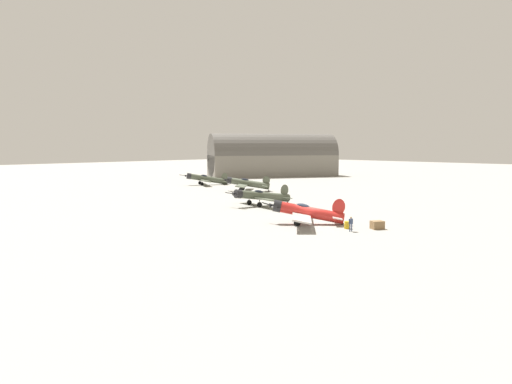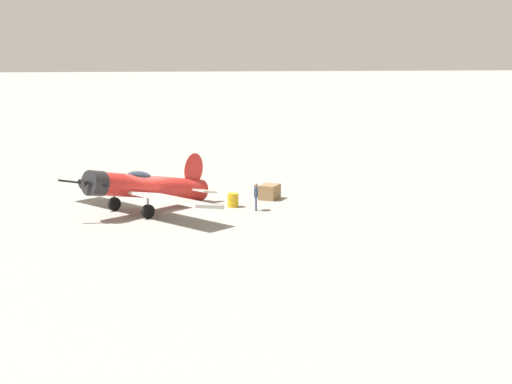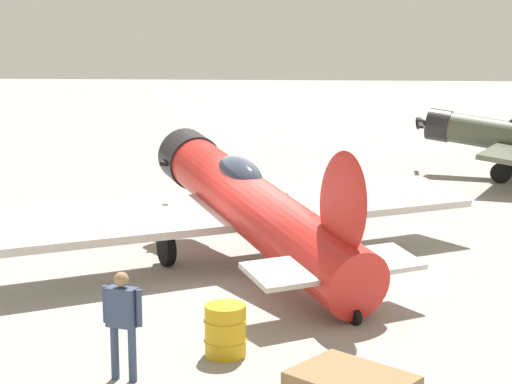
% 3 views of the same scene
% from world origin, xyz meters
% --- Properties ---
extents(ground_plane, '(400.00, 400.00, 0.00)m').
position_xyz_m(ground_plane, '(0.00, 0.00, 0.00)').
color(ground_plane, gray).
extents(airplane_foreground, '(9.50, 10.70, 3.18)m').
position_xyz_m(airplane_foreground, '(-0.38, -0.32, 1.46)').
color(airplane_foreground, red).
rests_on(airplane_foreground, ground_plane).
extents(ground_crew_mechanic, '(0.27, 0.63, 1.62)m').
position_xyz_m(ground_crew_mechanic, '(6.11, -0.54, 0.98)').
color(ground_crew_mechanic, '#384766').
rests_on(ground_crew_mechanic, ground_plane).
extents(fuel_drum, '(0.69, 0.69, 0.83)m').
position_xyz_m(fuel_drum, '(4.85, 0.64, 0.41)').
color(fuel_drum, gold).
rests_on(fuel_drum, ground_plane).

